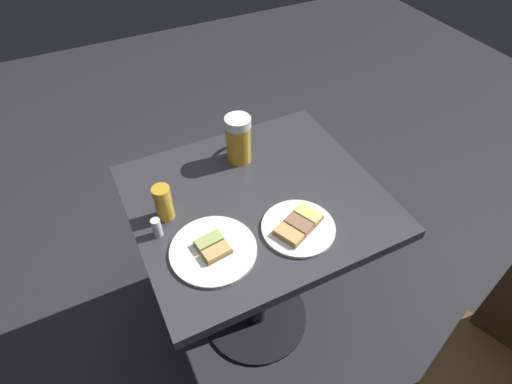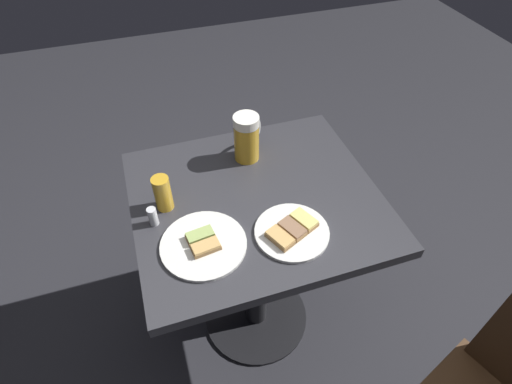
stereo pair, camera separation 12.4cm
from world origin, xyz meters
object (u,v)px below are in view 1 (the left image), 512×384
object	(u,v)px
plate_far	(213,250)
salt_shaker	(157,228)
beer_mug	(239,138)
plate_near	(298,227)
beer_glass_small	(164,203)

from	to	relation	value
plate_far	salt_shaker	xyz separation A→B (m)	(-0.12, -0.12, 0.02)
plate_far	beer_mug	xyz separation A→B (m)	(-0.32, 0.23, 0.07)
plate_near	plate_far	world-z (taller)	same
beer_mug	plate_near	bearing A→B (deg)	3.16
beer_mug	beer_glass_small	world-z (taller)	beer_mug
plate_far	salt_shaker	distance (m)	0.17
plate_far	beer_glass_small	world-z (taller)	beer_glass_small
beer_mug	beer_glass_small	xyz separation A→B (m)	(0.14, -0.30, -0.02)
plate_near	beer_glass_small	size ratio (longest dim) A/B	1.86
salt_shaker	beer_glass_small	bearing A→B (deg)	143.90
beer_glass_small	salt_shaker	xyz separation A→B (m)	(0.06, -0.04, -0.03)
plate_near	plate_far	bearing A→B (deg)	-97.88
plate_near	plate_far	xyz separation A→B (m)	(-0.03, -0.25, -0.00)
plate_near	plate_far	distance (m)	0.25
salt_shaker	plate_near	bearing A→B (deg)	66.69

